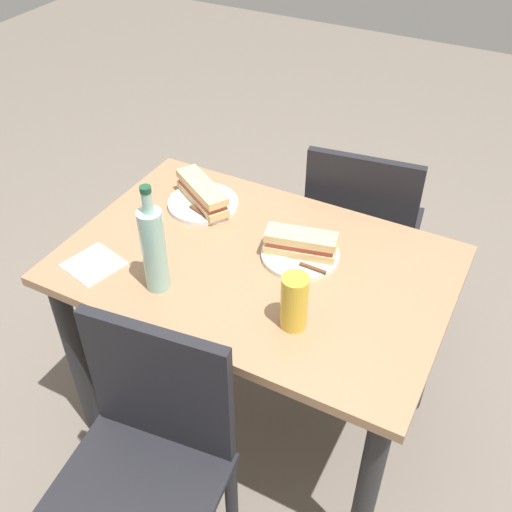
{
  "coord_description": "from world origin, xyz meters",
  "views": [
    {
      "loc": [
        -0.61,
        1.16,
        1.83
      ],
      "look_at": [
        0.0,
        0.0,
        0.74
      ],
      "focal_mm": 42.08,
      "sensor_mm": 36.0,
      "label": 1
    }
  ],
  "objects_px": {
    "dining_table": "(256,292)",
    "knife_far": "(300,264)",
    "baguette_sandwich_near": "(202,193)",
    "chair_far": "(147,459)",
    "chair_near": "(360,232)",
    "beer_glass": "(294,302)",
    "water_bottle": "(154,249)",
    "plate_near": "(203,203)",
    "plate_far": "(300,254)",
    "knife_near": "(191,207)",
    "baguette_sandwich_far": "(301,243)"
  },
  "relations": [
    {
      "from": "dining_table",
      "to": "knife_far",
      "type": "relative_size",
      "value": 6.1
    },
    {
      "from": "dining_table",
      "to": "baguette_sandwich_near",
      "type": "height_order",
      "value": "baguette_sandwich_near"
    },
    {
      "from": "chair_far",
      "to": "chair_near",
      "type": "bearing_deg",
      "value": -97.49
    },
    {
      "from": "beer_glass",
      "to": "chair_near",
      "type": "bearing_deg",
      "value": -85.29
    },
    {
      "from": "knife_far",
      "to": "water_bottle",
      "type": "height_order",
      "value": "water_bottle"
    },
    {
      "from": "chair_far",
      "to": "chair_near",
      "type": "height_order",
      "value": "same"
    },
    {
      "from": "plate_near",
      "to": "water_bottle",
      "type": "distance_m",
      "value": 0.42
    },
    {
      "from": "chair_near",
      "to": "plate_far",
      "type": "distance_m",
      "value": 0.54
    },
    {
      "from": "chair_near",
      "to": "knife_near",
      "type": "distance_m",
      "value": 0.67
    },
    {
      "from": "plate_near",
      "to": "water_bottle",
      "type": "height_order",
      "value": "water_bottle"
    },
    {
      "from": "dining_table",
      "to": "baguette_sandwich_far",
      "type": "bearing_deg",
      "value": -142.51
    },
    {
      "from": "plate_far",
      "to": "chair_near",
      "type": "bearing_deg",
      "value": -94.15
    },
    {
      "from": "dining_table",
      "to": "baguette_sandwich_near",
      "type": "bearing_deg",
      "value": -31.01
    },
    {
      "from": "plate_far",
      "to": "chair_far",
      "type": "bearing_deg",
      "value": 80.02
    },
    {
      "from": "chair_near",
      "to": "plate_near",
      "type": "distance_m",
      "value": 0.62
    },
    {
      "from": "dining_table",
      "to": "baguette_sandwich_near",
      "type": "xyz_separation_m",
      "value": [
        0.28,
        -0.17,
        0.17
      ]
    },
    {
      "from": "knife_near",
      "to": "plate_far",
      "type": "relative_size",
      "value": 0.77
    },
    {
      "from": "plate_near",
      "to": "baguette_sandwich_near",
      "type": "height_order",
      "value": "baguette_sandwich_near"
    },
    {
      "from": "baguette_sandwich_near",
      "to": "water_bottle",
      "type": "distance_m",
      "value": 0.41
    },
    {
      "from": "dining_table",
      "to": "knife_near",
      "type": "xyz_separation_m",
      "value": [
        0.3,
        -0.12,
        0.14
      ]
    },
    {
      "from": "chair_far",
      "to": "water_bottle",
      "type": "distance_m",
      "value": 0.53
    },
    {
      "from": "dining_table",
      "to": "baguette_sandwich_far",
      "type": "height_order",
      "value": "baguette_sandwich_far"
    },
    {
      "from": "knife_near",
      "to": "chair_near",
      "type": "bearing_deg",
      "value": -134.72
    },
    {
      "from": "chair_far",
      "to": "plate_far",
      "type": "xyz_separation_m",
      "value": [
        -0.11,
        -0.64,
        0.23
      ]
    },
    {
      "from": "chair_far",
      "to": "plate_near",
      "type": "height_order",
      "value": "chair_far"
    },
    {
      "from": "knife_far",
      "to": "beer_glass",
      "type": "bearing_deg",
      "value": 109.7
    },
    {
      "from": "baguette_sandwich_far",
      "to": "plate_near",
      "type": "bearing_deg",
      "value": -13.24
    },
    {
      "from": "dining_table",
      "to": "beer_glass",
      "type": "height_order",
      "value": "beer_glass"
    },
    {
      "from": "chair_near",
      "to": "beer_glass",
      "type": "height_order",
      "value": "beer_glass"
    },
    {
      "from": "dining_table",
      "to": "water_bottle",
      "type": "bearing_deg",
      "value": 49.09
    },
    {
      "from": "knife_near",
      "to": "beer_glass",
      "type": "distance_m",
      "value": 0.58
    },
    {
      "from": "baguette_sandwich_far",
      "to": "chair_near",
      "type": "bearing_deg",
      "value": -94.15
    },
    {
      "from": "baguette_sandwich_near",
      "to": "water_bottle",
      "type": "bearing_deg",
      "value": 103.83
    },
    {
      "from": "dining_table",
      "to": "chair_far",
      "type": "distance_m",
      "value": 0.57
    },
    {
      "from": "dining_table",
      "to": "baguette_sandwich_near",
      "type": "relative_size",
      "value": 4.62
    },
    {
      "from": "chair_far",
      "to": "water_bottle",
      "type": "xyz_separation_m",
      "value": [
        0.18,
        -0.35,
        0.36
      ]
    },
    {
      "from": "baguette_sandwich_near",
      "to": "water_bottle",
      "type": "height_order",
      "value": "water_bottle"
    },
    {
      "from": "chair_far",
      "to": "baguette_sandwich_near",
      "type": "height_order",
      "value": "chair_far"
    },
    {
      "from": "plate_far",
      "to": "knife_far",
      "type": "bearing_deg",
      "value": 114.47
    },
    {
      "from": "knife_far",
      "to": "beer_glass",
      "type": "height_order",
      "value": "beer_glass"
    },
    {
      "from": "baguette_sandwich_near",
      "to": "baguette_sandwich_far",
      "type": "distance_m",
      "value": 0.4
    },
    {
      "from": "chair_far",
      "to": "baguette_sandwich_near",
      "type": "bearing_deg",
      "value": -69.61
    },
    {
      "from": "chair_near",
      "to": "knife_far",
      "type": "distance_m",
      "value": 0.59
    },
    {
      "from": "dining_table",
      "to": "plate_far",
      "type": "xyz_separation_m",
      "value": [
        -0.1,
        -0.08,
        0.13
      ]
    },
    {
      "from": "chair_far",
      "to": "plate_far",
      "type": "height_order",
      "value": "chair_far"
    },
    {
      "from": "knife_near",
      "to": "water_bottle",
      "type": "bearing_deg",
      "value": 108.13
    },
    {
      "from": "water_bottle",
      "to": "baguette_sandwich_far",
      "type": "bearing_deg",
      "value": -134.53
    },
    {
      "from": "chair_near",
      "to": "beer_glass",
      "type": "relative_size",
      "value": 5.52
    },
    {
      "from": "plate_near",
      "to": "baguette_sandwich_near",
      "type": "distance_m",
      "value": 0.04
    },
    {
      "from": "knife_near",
      "to": "beer_glass",
      "type": "bearing_deg",
      "value": 149.05
    }
  ]
}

